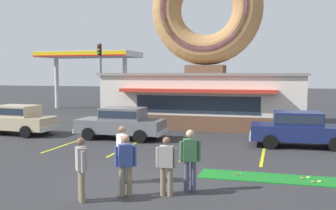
{
  "coord_description": "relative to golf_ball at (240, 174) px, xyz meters",
  "views": [
    {
      "loc": [
        3.95,
        -10.99,
        3.35
      ],
      "look_at": [
        -0.52,
        5.0,
        2.0
      ],
      "focal_mm": 42.0,
      "sensor_mm": 36.0,
      "label": 1
    }
  ],
  "objects": [
    {
      "name": "traffic_light_pole",
      "position": [
        -13.0,
        16.93,
        3.66
      ],
      "size": [
        0.28,
        0.47,
        5.8
      ],
      "color": "#595B60",
      "rests_on": "ground"
    },
    {
      "name": "pedestrian_hooded_kid",
      "position": [
        -3.4,
        -1.85,
        0.93
      ],
      "size": [
        0.45,
        0.45,
        1.76
      ],
      "color": "#474C66",
      "rests_on": "ground"
    },
    {
      "name": "parking_stripe_centre",
      "position": [
        0.6,
        3.16,
        -0.05
      ],
      "size": [
        0.12,
        3.6,
        0.01
      ],
      "primitive_type": "cube",
      "color": "yellow",
      "rests_on": "ground"
    },
    {
      "name": "mini_donut_near_left",
      "position": [
        1.92,
        0.01,
        -0.0
      ],
      "size": [
        0.13,
        0.13,
        0.04
      ],
      "primitive_type": "torus",
      "color": "#A5724C",
      "rests_on": "putting_mat"
    },
    {
      "name": "putting_mat",
      "position": [
        1.03,
        -0.12,
        -0.04
      ],
      "size": [
        4.67,
        1.16,
        0.03
      ],
      "primitive_type": "cube",
      "color": "#197523",
      "rests_on": "ground"
    },
    {
      "name": "mini_donut_mid_right",
      "position": [
        -0.11,
        -0.05,
        -0.0
      ],
      "size": [
        0.13,
        0.13,
        0.04
      ],
      "primitive_type": "torus",
      "color": "brown",
      "rests_on": "putting_mat"
    },
    {
      "name": "car_navy",
      "position": [
        2.12,
        5.81,
        0.82
      ],
      "size": [
        4.62,
        2.12,
        1.6
      ],
      "color": "navy",
      "rests_on": "ground"
    },
    {
      "name": "golf_ball",
      "position": [
        0.0,
        0.0,
        0.0
      ],
      "size": [
        0.04,
        0.04,
        0.04
      ],
      "primitive_type": "sphere",
      "color": "white",
      "rests_on": "putting_mat"
    },
    {
      "name": "car_grey",
      "position": [
        -6.52,
        5.65,
        0.82
      ],
      "size": [
        4.56,
        1.99,
        1.6
      ],
      "color": "slate",
      "rests_on": "ground"
    },
    {
      "name": "mini_donut_far_centre",
      "position": [
        2.22,
        -0.34,
        -0.0
      ],
      "size": [
        0.13,
        0.13,
        0.04
      ],
      "primitive_type": "torus",
      "color": "#A5724C",
      "rests_on": "putting_mat"
    },
    {
      "name": "trash_bin",
      "position": [
        -8.91,
        9.18,
        0.45
      ],
      "size": [
        0.57,
        0.57,
        0.97
      ],
      "color": "#1E662D",
      "rests_on": "ground"
    },
    {
      "name": "mini_donut_mid_left",
      "position": [
        2.41,
        -0.25,
        -0.0
      ],
      "size": [
        0.13,
        0.13,
        0.04
      ],
      "primitive_type": "torus",
      "color": "#E5C666",
      "rests_on": "putting_mat"
    },
    {
      "name": "mini_donut_far_left",
      "position": [
        2.11,
        0.15,
        -0.0
      ],
      "size": [
        0.13,
        0.13,
        0.04
      ],
      "primitive_type": "torus",
      "color": "#E5C666",
      "rests_on": "putting_mat"
    },
    {
      "name": "parking_stripe_left",
      "position": [
        -5.4,
        3.16,
        -0.05
      ],
      "size": [
        0.12,
        3.6,
        0.01
      ],
      "primitive_type": "cube",
      "color": "yellow",
      "rests_on": "ground"
    },
    {
      "name": "parking_stripe_mid_left",
      "position": [
        -2.4,
        3.16,
        -0.05
      ],
      "size": [
        0.12,
        3.6,
        0.01
      ],
      "primitive_type": "cube",
      "color": "yellow",
      "rests_on": "ground"
    },
    {
      "name": "pedestrian_leather_jacket_man",
      "position": [
        -2.82,
        -3.02,
        0.88
      ],
      "size": [
        0.55,
        0.38,
        1.68
      ],
      "color": "#7F7056",
      "rests_on": "ground"
    },
    {
      "name": "pedestrian_beanie_man",
      "position": [
        -1.22,
        -2.15,
        0.94
      ],
      "size": [
        0.57,
        0.35,
        1.77
      ],
      "color": "#474C66",
      "rests_on": "ground"
    },
    {
      "name": "car_champagne",
      "position": [
        -12.66,
        5.47,
        0.82
      ],
      "size": [
        4.61,
        2.08,
        1.6
      ],
      "color": "#BCAD89",
      "rests_on": "ground"
    },
    {
      "name": "parking_stripe_far_left",
      "position": [
        -8.4,
        3.16,
        -0.05
      ],
      "size": [
        0.12,
        3.6,
        0.01
      ],
      "primitive_type": "cube",
      "color": "yellow",
      "rests_on": "ground"
    },
    {
      "name": "gas_station_canopy",
      "position": [
        -15.75,
        20.46,
        4.81
      ],
      "size": [
        9.0,
        4.46,
        5.3
      ],
      "color": "silver",
      "rests_on": "ground"
    },
    {
      "name": "pedestrian_blue_sweater_man",
      "position": [
        -1.75,
        -2.71,
        0.85
      ],
      "size": [
        0.59,
        0.27,
        1.63
      ],
      "color": "#7F7056",
      "rests_on": "ground"
    },
    {
      "name": "pedestrian_clipboard_woman",
      "position": [
        -3.76,
        -3.78,
        0.89
      ],
      "size": [
        0.42,
        0.49,
        1.69
      ],
      "color": "#7F7056",
      "rests_on": "ground"
    },
    {
      "name": "ground_plane",
      "position": [
        -2.84,
        -1.84,
        -0.05
      ],
      "size": [
        160.0,
        160.0,
        0.0
      ],
      "primitive_type": "plane",
      "color": "#2D2D30"
    },
    {
      "name": "donut_shop_building",
      "position": [
        -3.35,
        12.11,
        3.69
      ],
      "size": [
        12.3,
        6.75,
        10.96
      ],
      "color": "brown",
      "rests_on": "ground"
    }
  ]
}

